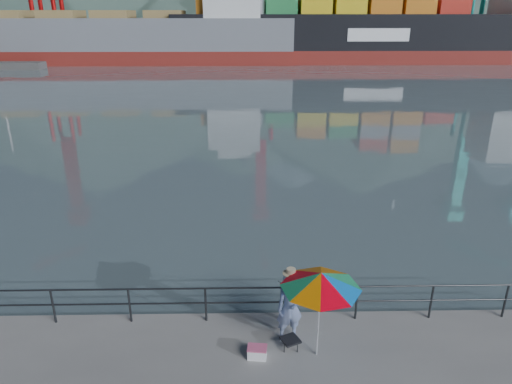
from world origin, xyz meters
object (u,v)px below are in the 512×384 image
fisherman (290,307)px  container_ship (380,26)px  beach_umbrella (321,280)px  bulk_carrier (141,37)px  cooler_bag (257,353)px

fisherman → container_ship: (21.92, 73.16, 4.85)m
fisherman → beach_umbrella: (0.61, -0.61, 1.14)m
beach_umbrella → container_ship: container_ship is taller
fisherman → bulk_carrier: (-18.76, 71.57, 3.15)m
fisherman → bulk_carrier: size_ratio=0.03×
cooler_bag → bulk_carrier: bulk_carrier is taller
beach_umbrella → container_ship: (21.30, 73.77, 3.70)m
beach_umbrella → bulk_carrier: (-19.38, 72.17, 2.00)m
bulk_carrier → cooler_bag: bearing=-76.1°
cooler_bag → container_ship: size_ratio=0.01×
beach_umbrella → fisherman: bearing=135.3°
bulk_carrier → container_ship: bearing=2.3°
bulk_carrier → fisherman: bearing=-75.3°
beach_umbrella → bulk_carrier: bearing=105.0°
fisherman → beach_umbrella: 1.43m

